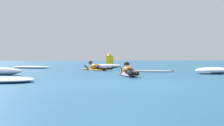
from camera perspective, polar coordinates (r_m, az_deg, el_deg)
The scene contains 9 objects.
ground_plane at distance 16.97m, azimuth -4.80°, elevation -1.19°, with size 120.00×120.00×0.00m, color #235B84.
surfer_near at distance 10.56m, azimuth 3.30°, elevation -1.75°, with size 0.79×2.68×0.53m.
surfer_far at distance 15.07m, azimuth -3.19°, elevation -0.93°, with size 1.47×2.55×0.53m.
drifting_surfboard at distance 13.49m, azimuth 8.27°, elevation -1.60°, with size 2.20×1.24×0.16m.
whitewater_front at distance 8.10m, azimuth -20.29°, elevation -3.13°, with size 1.77×1.55×0.14m.
whitewater_mid_left at distance 18.65m, azimuth -0.92°, elevation -0.63°, with size 2.28×1.38×0.25m.
whitewater_mid_right at distance 18.67m, azimuth -15.76°, elevation -0.81°, with size 2.67×1.80×0.15m.
whitewater_far_band at distance 12.51m, azimuth 19.41°, elevation -1.43°, with size 1.76×1.47×0.27m.
channel_marker_buoy at distance 20.81m, azimuth -0.47°, elevation 0.36°, with size 0.59×0.59×1.05m.
Camera 1 is at (-1.90, -6.85, 0.63)m, focal length 46.08 mm.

